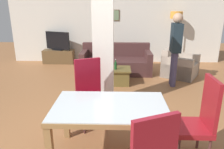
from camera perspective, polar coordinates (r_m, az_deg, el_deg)
back_wall at (r=7.61m, az=1.00°, el=13.36°), size 7.20×0.09×2.70m
divider_pillar at (r=4.00m, az=-2.24°, el=9.09°), size 0.37×0.40×2.70m
dining_table at (r=2.86m, az=-0.49°, el=-10.89°), size 1.46×0.92×0.75m
dining_chair_head_right at (r=3.04m, az=21.89°, el=-10.46°), size 0.46×0.46×1.12m
dining_chair_far_left at (r=3.65m, az=-5.75°, el=-4.36°), size 0.61×0.61×1.12m
sofa at (r=6.52m, az=1.02°, el=3.05°), size 2.04×0.93×0.84m
armchair at (r=6.46m, az=17.07°, el=2.02°), size 1.17×1.16×0.77m
coffee_table at (r=5.58m, az=1.24°, el=-0.35°), size 0.70×0.57×0.41m
bottle at (r=5.42m, az=0.93°, el=2.38°), size 0.06×0.06×0.26m
tv_stand at (r=7.78m, az=-13.72°, el=4.59°), size 1.04×0.40×0.46m
tv_screen at (r=7.68m, az=-14.02°, el=8.43°), size 0.86×0.37×0.62m
floor_lamp at (r=7.43m, az=16.37°, el=13.53°), size 0.38×0.38×1.74m
standing_person at (r=5.49m, az=16.27°, el=7.45°), size 0.24×0.39×1.77m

